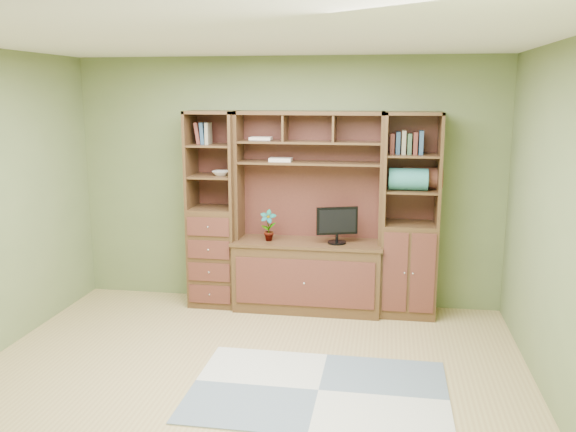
% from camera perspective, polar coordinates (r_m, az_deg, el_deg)
% --- Properties ---
extents(room, '(4.60, 4.10, 2.64)m').
position_cam_1_polar(room, '(4.52, -4.30, -0.44)').
color(room, tan).
rests_on(room, ground).
extents(center_hutch, '(1.54, 0.53, 2.05)m').
position_cam_1_polar(center_hutch, '(6.20, 1.87, 0.26)').
color(center_hutch, '#462D18').
rests_on(center_hutch, ground).
extents(left_tower, '(0.50, 0.45, 2.05)m').
position_cam_1_polar(left_tower, '(6.44, -6.94, 0.60)').
color(left_tower, '#462D18').
rests_on(left_tower, ground).
extents(right_tower, '(0.55, 0.45, 2.05)m').
position_cam_1_polar(right_tower, '(6.19, 11.36, 0.02)').
color(right_tower, '#462D18').
rests_on(right_tower, ground).
extents(rug, '(1.95, 1.30, 0.01)m').
position_cam_1_polar(rug, '(4.82, 2.87, -16.01)').
color(rug, '#939898').
rests_on(rug, ground).
extents(monitor, '(0.46, 0.31, 0.52)m').
position_cam_1_polar(monitor, '(6.14, 4.62, -0.23)').
color(monitor, black).
rests_on(monitor, center_hutch).
extents(orchid, '(0.17, 0.12, 0.32)m').
position_cam_1_polar(orchid, '(6.26, -1.87, -0.89)').
color(orchid, '#9F4D36').
rests_on(orchid, center_hutch).
extents(magazines, '(0.23, 0.17, 0.03)m').
position_cam_1_polar(magazines, '(6.25, -0.68, 5.30)').
color(magazines, beige).
rests_on(magazines, center_hutch).
extents(bowl, '(0.19, 0.19, 0.05)m').
position_cam_1_polar(bowl, '(6.36, -6.25, 4.02)').
color(bowl, silver).
rests_on(bowl, left_tower).
extents(blanket_teal, '(0.37, 0.22, 0.22)m').
position_cam_1_polar(blanket_teal, '(6.08, 11.19, 3.39)').
color(blanket_teal, '#2D7770').
rests_on(blanket_teal, right_tower).
extents(blanket_red, '(0.39, 0.21, 0.21)m').
position_cam_1_polar(blanket_red, '(6.22, 12.47, 3.50)').
color(blanket_red, brown).
rests_on(blanket_red, right_tower).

